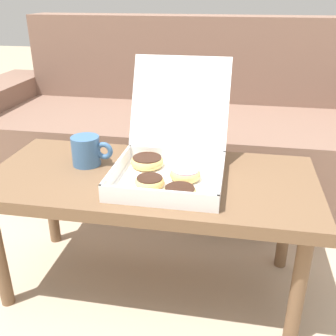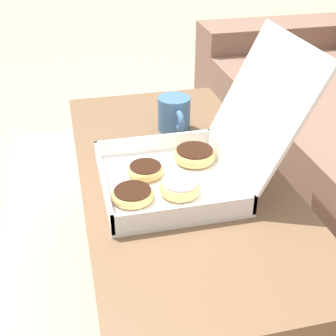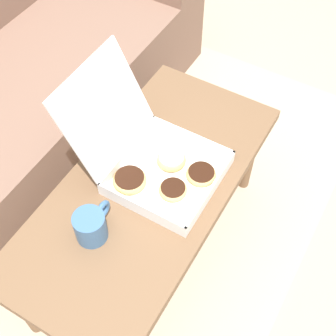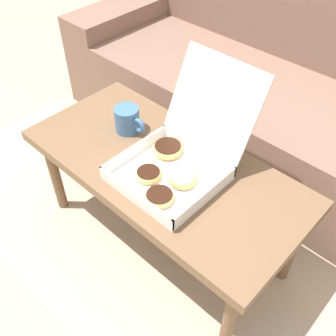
# 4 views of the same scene
# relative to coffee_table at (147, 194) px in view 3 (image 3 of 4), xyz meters

# --- Properties ---
(ground_plane) EXTENTS (12.00, 12.00, 0.00)m
(ground_plane) POSITION_rel_coffee_table_xyz_m (0.00, 0.02, -0.40)
(ground_plane) COLOR tan
(area_rug) EXTENTS (2.40, 1.73, 0.01)m
(area_rug) POSITION_rel_coffee_table_xyz_m (0.00, 0.32, -0.39)
(area_rug) COLOR tan
(area_rug) RESTS_ON ground_plane
(coffee_table) EXTENTS (1.06, 0.50, 0.45)m
(coffee_table) POSITION_rel_coffee_table_xyz_m (0.00, 0.00, 0.00)
(coffee_table) COLOR brown
(coffee_table) RESTS_ON ground_plane
(pastry_box) EXTENTS (0.33, 0.45, 0.34)m
(pastry_box) POSITION_rel_coffee_table_xyz_m (0.06, 0.01, 0.11)
(pastry_box) COLOR white
(pastry_box) RESTS_ON coffee_table
(coffee_mug) EXTENTS (0.14, 0.10, 0.10)m
(coffee_mug) POSITION_rel_coffee_table_xyz_m (-0.23, 0.05, 0.10)
(coffee_mug) COLOR #3D6693
(coffee_mug) RESTS_ON coffee_table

